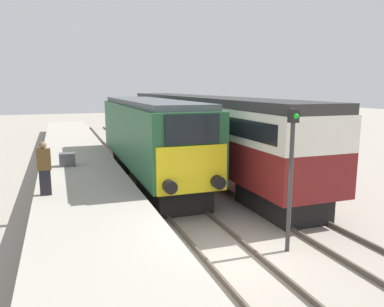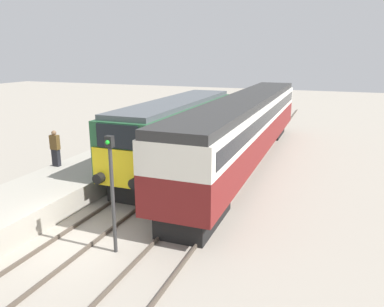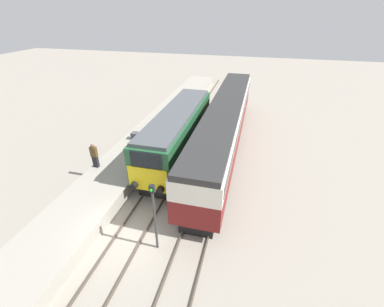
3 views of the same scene
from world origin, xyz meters
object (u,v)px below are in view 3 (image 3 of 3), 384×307
object	(u,v)px
locomotive	(178,132)
person_on_platform	(94,156)
signal_post	(154,213)
luggage_crate	(136,136)
passenger_carriage	(225,121)

from	to	relation	value
locomotive	person_on_platform	xyz separation A→B (m)	(-4.65, -4.43, -0.32)
locomotive	signal_post	bearing A→B (deg)	-79.54
signal_post	luggage_crate	size ratio (longest dim) A/B	5.66
locomotive	passenger_carriage	distance (m)	4.18
passenger_carriage	person_on_platform	size ratio (longest dim) A/B	11.91
person_on_platform	signal_post	xyz separation A→B (m)	(6.35, -4.78, 0.50)
passenger_carriage	locomotive	bearing A→B (deg)	-144.65
locomotive	signal_post	distance (m)	9.37
person_on_platform	signal_post	world-z (taller)	signal_post
locomotive	luggage_crate	world-z (taller)	locomotive
signal_post	luggage_crate	distance (m)	11.04
person_on_platform	signal_post	size ratio (longest dim) A/B	0.46
luggage_crate	passenger_carriage	bearing A→B (deg)	16.39
signal_post	luggage_crate	world-z (taller)	signal_post
passenger_carriage	signal_post	bearing A→B (deg)	-98.32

